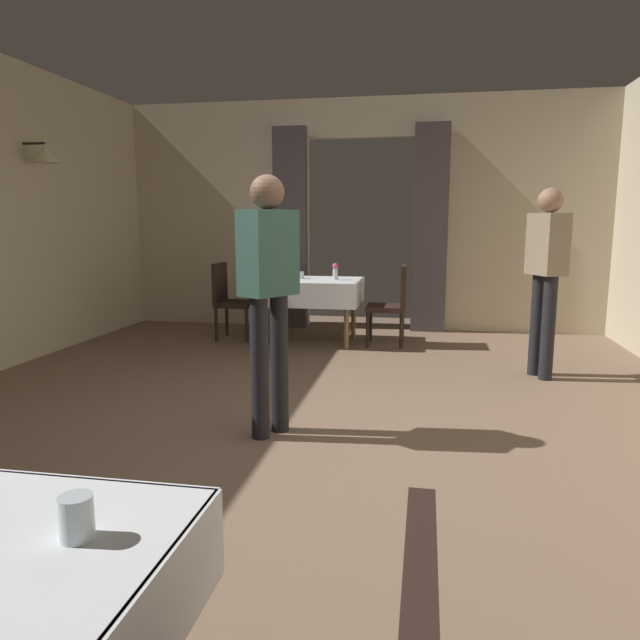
{
  "coord_description": "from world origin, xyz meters",
  "views": [
    {
      "loc": [
        0.88,
        -3.64,
        1.43
      ],
      "look_at": [
        0.16,
        0.3,
        0.75
      ],
      "focal_mm": 32.77,
      "sensor_mm": 36.0,
      "label": 1
    }
  ],
  "objects_px": {
    "chair_mid_right": "(393,301)",
    "flower_vase_mid": "(335,271)",
    "person_diner_standing_aside": "(546,267)",
    "glass_near_b": "(76,518)",
    "dining_table_mid": "(309,288)",
    "glass_mid_b": "(301,275)",
    "chair_mid_left": "(229,297)",
    "person_waiter_by_doorway": "(269,284)"
  },
  "relations": [
    {
      "from": "chair_mid_right",
      "to": "person_waiter_by_doorway",
      "type": "distance_m",
      "value": 3.17
    },
    {
      "from": "glass_near_b",
      "to": "flower_vase_mid",
      "type": "height_order",
      "value": "flower_vase_mid"
    },
    {
      "from": "dining_table_mid",
      "to": "chair_mid_right",
      "type": "height_order",
      "value": "chair_mid_right"
    },
    {
      "from": "chair_mid_left",
      "to": "person_diner_standing_aside",
      "type": "xyz_separation_m",
      "value": [
        3.42,
        -1.2,
        0.51
      ]
    },
    {
      "from": "person_waiter_by_doorway",
      "to": "person_diner_standing_aside",
      "type": "relative_size",
      "value": 1.0
    },
    {
      "from": "glass_near_b",
      "to": "person_waiter_by_doorway",
      "type": "distance_m",
      "value": 2.64
    },
    {
      "from": "dining_table_mid",
      "to": "chair_mid_left",
      "type": "distance_m",
      "value": 1.0
    },
    {
      "from": "chair_mid_right",
      "to": "glass_near_b",
      "type": "distance_m",
      "value": 5.69
    },
    {
      "from": "dining_table_mid",
      "to": "chair_mid_left",
      "type": "relative_size",
      "value": 1.31
    },
    {
      "from": "glass_mid_b",
      "to": "glass_near_b",
      "type": "bearing_deg",
      "value": -82.63
    },
    {
      "from": "person_diner_standing_aside",
      "to": "chair_mid_right",
      "type": "bearing_deg",
      "value": 140.3
    },
    {
      "from": "glass_near_b",
      "to": "flower_vase_mid",
      "type": "relative_size",
      "value": 0.5
    },
    {
      "from": "person_diner_standing_aside",
      "to": "person_waiter_by_doorway",
      "type": "bearing_deg",
      "value": -137.88
    },
    {
      "from": "chair_mid_left",
      "to": "dining_table_mid",
      "type": "bearing_deg",
      "value": 0.52
    },
    {
      "from": "flower_vase_mid",
      "to": "person_waiter_by_doorway",
      "type": "bearing_deg",
      "value": -89.36
    },
    {
      "from": "dining_table_mid",
      "to": "glass_near_b",
      "type": "relative_size",
      "value": 12.46
    },
    {
      "from": "flower_vase_mid",
      "to": "person_waiter_by_doorway",
      "type": "distance_m",
      "value": 3.09
    },
    {
      "from": "glass_mid_b",
      "to": "person_waiter_by_doorway",
      "type": "height_order",
      "value": "person_waiter_by_doorway"
    },
    {
      "from": "chair_mid_right",
      "to": "flower_vase_mid",
      "type": "xyz_separation_m",
      "value": [
        -0.68,
        0.03,
        0.34
      ]
    },
    {
      "from": "chair_mid_right",
      "to": "glass_mid_b",
      "type": "xyz_separation_m",
      "value": [
        -1.11,
        0.09,
        0.28
      ]
    },
    {
      "from": "dining_table_mid",
      "to": "glass_mid_b",
      "type": "xyz_separation_m",
      "value": [
        -0.12,
        0.06,
        0.15
      ]
    },
    {
      "from": "chair_mid_left",
      "to": "person_waiter_by_doorway",
      "type": "xyz_separation_m",
      "value": [
        1.34,
        -3.08,
        0.51
      ]
    },
    {
      "from": "person_waiter_by_doorway",
      "to": "chair_mid_right",
      "type": "bearing_deg",
      "value": 78.09
    },
    {
      "from": "dining_table_mid",
      "to": "person_waiter_by_doorway",
      "type": "relative_size",
      "value": 0.71
    },
    {
      "from": "person_diner_standing_aside",
      "to": "flower_vase_mid",
      "type": "bearing_deg",
      "value": 150.13
    },
    {
      "from": "person_diner_standing_aside",
      "to": "glass_mid_b",
      "type": "bearing_deg",
      "value": 153.3
    },
    {
      "from": "dining_table_mid",
      "to": "person_waiter_by_doorway",
      "type": "distance_m",
      "value": 3.13
    },
    {
      "from": "person_waiter_by_doorway",
      "to": "person_diner_standing_aside",
      "type": "height_order",
      "value": "same"
    },
    {
      "from": "chair_mid_left",
      "to": "glass_mid_b",
      "type": "relative_size",
      "value": 10.83
    },
    {
      "from": "glass_near_b",
      "to": "person_diner_standing_aside",
      "type": "xyz_separation_m",
      "value": [
        1.79,
        4.49,
        0.22
      ]
    },
    {
      "from": "glass_near_b",
      "to": "person_waiter_by_doorway",
      "type": "bearing_deg",
      "value": 96.17
    },
    {
      "from": "flower_vase_mid",
      "to": "glass_mid_b",
      "type": "xyz_separation_m",
      "value": [
        -0.43,
        0.07,
        -0.06
      ]
    },
    {
      "from": "chair_mid_left",
      "to": "glass_mid_b",
      "type": "height_order",
      "value": "chair_mid_left"
    },
    {
      "from": "dining_table_mid",
      "to": "person_diner_standing_aside",
      "type": "xyz_separation_m",
      "value": [
        2.42,
        -1.21,
        0.38
      ]
    },
    {
      "from": "person_diner_standing_aside",
      "to": "chair_mid_left",
      "type": "bearing_deg",
      "value": 160.57
    },
    {
      "from": "chair_mid_right",
      "to": "person_diner_standing_aside",
      "type": "distance_m",
      "value": 1.93
    },
    {
      "from": "dining_table_mid",
      "to": "person_waiter_by_doorway",
      "type": "xyz_separation_m",
      "value": [
        0.35,
        -3.09,
        0.38
      ]
    },
    {
      "from": "chair_mid_left",
      "to": "glass_mid_b",
      "type": "xyz_separation_m",
      "value": [
        0.88,
        0.07,
        0.28
      ]
    },
    {
      "from": "glass_near_b",
      "to": "glass_mid_b",
      "type": "distance_m",
      "value": 5.81
    },
    {
      "from": "flower_vase_mid",
      "to": "person_diner_standing_aside",
      "type": "height_order",
      "value": "person_diner_standing_aside"
    },
    {
      "from": "glass_near_b",
      "to": "person_waiter_by_doorway",
      "type": "relative_size",
      "value": 0.06
    },
    {
      "from": "chair_mid_left",
      "to": "flower_vase_mid",
      "type": "xyz_separation_m",
      "value": [
        1.31,
        0.01,
        0.34
      ]
    }
  ]
}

